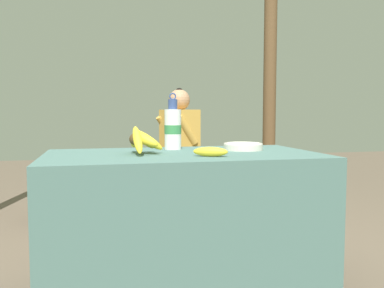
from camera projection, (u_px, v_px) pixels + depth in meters
The scene contains 10 objects.
ground_plane at pixel (183, 288), 2.04m from camera, with size 12.00×12.00×0.00m, color brown.
market_counter at pixel (183, 222), 2.01m from camera, with size 1.32×0.73×0.68m.
banana_bunch_ripe at pixel (141, 140), 1.94m from camera, with size 0.17×0.30×0.15m.
serving_bowl at pixel (243, 146), 2.15m from camera, with size 0.21×0.21×0.04m.
water_bottle at pixel (173, 128), 2.17m from camera, with size 0.09×0.09×0.30m.
loose_banana_front at pixel (210, 152), 1.83m from camera, with size 0.16×0.11×0.04m.
wooden_bench at pixel (140, 178), 3.39m from camera, with size 1.58×0.32×0.40m.
seated_vendor at pixel (175, 144), 3.39m from camera, with size 0.47×0.43×1.08m.
banana_bunch_green at pixel (90, 165), 3.29m from camera, with size 0.15×0.26×0.11m.
support_post_far at pixel (270, 77), 4.00m from camera, with size 0.13×0.13×2.46m.
Camera 1 is at (-0.41, -1.93, 0.88)m, focal length 38.00 mm.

